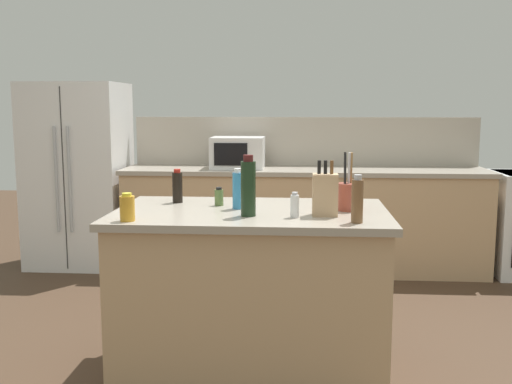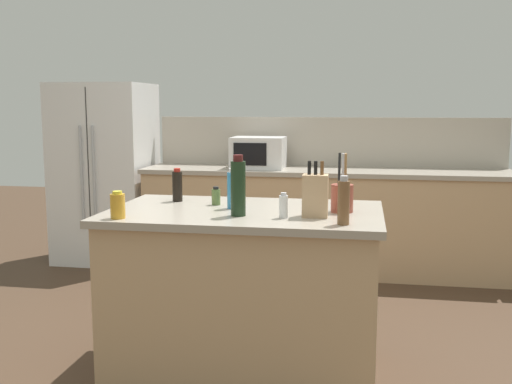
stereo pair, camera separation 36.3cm
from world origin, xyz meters
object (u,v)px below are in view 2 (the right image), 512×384
object	(u,v)px
dish_soap_bottle	(233,190)
knife_block	(315,195)
spice_jar_oregano	(216,196)
pepper_grinder	(344,202)
utensil_crock	(342,197)
soy_sauce_bottle	(177,186)
wine_bottle	(237,187)
honey_jar	(118,206)
salt_shaker	(284,206)
microwave	(258,153)
spice_jar_paprika	(344,195)
refrigerator	(105,173)

from	to	relation	value
dish_soap_bottle	knife_block	bearing A→B (deg)	-20.65
knife_block	spice_jar_oregano	bearing A→B (deg)	154.09
pepper_grinder	utensil_crock	bearing A→B (deg)	93.16
soy_sauce_bottle	wine_bottle	world-z (taller)	wine_bottle
knife_block	spice_jar_oregano	distance (m)	0.66
honey_jar	salt_shaker	distance (m)	0.85
utensil_crock	salt_shaker	xyz separation A→B (m)	(-0.29, -0.23, -0.02)
microwave	honey_jar	bearing A→B (deg)	-96.27
pepper_grinder	wine_bottle	world-z (taller)	wine_bottle
utensil_crock	honey_jar	distance (m)	1.18
microwave	utensil_crock	xyz separation A→B (m)	(0.84, -2.17, -0.06)
microwave	spice_jar_paprika	bearing A→B (deg)	-66.51
knife_block	utensil_crock	xyz separation A→B (m)	(0.13, 0.17, -0.03)
pepper_grinder	honey_jar	world-z (taller)	pepper_grinder
refrigerator	pepper_grinder	size ratio (longest dim) A/B	7.22
knife_block	utensil_crock	world-z (taller)	utensil_crock
knife_block	honey_jar	distance (m)	1.01
soy_sauce_bottle	honey_jar	size ratio (longest dim) A/B	1.41
microwave	spice_jar_oregano	bearing A→B (deg)	-86.91
utensil_crock	honey_jar	size ratio (longest dim) A/B	2.27
dish_soap_bottle	microwave	bearing A→B (deg)	96.13
soy_sauce_bottle	dish_soap_bottle	xyz separation A→B (m)	(0.38, -0.19, 0.01)
utensil_crock	wine_bottle	size ratio (longest dim) A/B	1.00
soy_sauce_bottle	pepper_grinder	distance (m)	1.14
microwave	honey_jar	xyz separation A→B (m)	(-0.28, -2.56, -0.08)
pepper_grinder	wine_bottle	bearing A→B (deg)	165.72
honey_jar	salt_shaker	xyz separation A→B (m)	(0.83, 0.16, -0.00)
utensil_crock	soy_sauce_bottle	size ratio (longest dim) A/B	1.61
utensil_crock	salt_shaker	size ratio (longest dim) A/B	2.43
pepper_grinder	honey_jar	bearing A→B (deg)	-177.95
utensil_crock	dish_soap_bottle	xyz separation A→B (m)	(-0.61, 0.01, 0.02)
knife_block	wine_bottle	size ratio (longest dim) A/B	0.91
spice_jar_oregano	soy_sauce_bottle	bearing A→B (deg)	161.28
soy_sauce_bottle	utensil_crock	bearing A→B (deg)	-11.16
microwave	spice_jar_paprika	size ratio (longest dim) A/B	3.92
refrigerator	soy_sauce_bottle	world-z (taller)	refrigerator
refrigerator	salt_shaker	bearing A→B (deg)	-49.76
spice_jar_paprika	soy_sauce_bottle	world-z (taller)	soy_sauce_bottle
refrigerator	utensil_crock	bearing A→B (deg)	-43.23
dish_soap_bottle	wine_bottle	xyz separation A→B (m)	(0.07, -0.22, 0.04)
spice_jar_paprika	knife_block	bearing A→B (deg)	-108.75
dish_soap_bottle	salt_shaker	world-z (taller)	dish_soap_bottle
refrigerator	salt_shaker	size ratio (longest dim) A/B	13.04
knife_block	dish_soap_bottle	world-z (taller)	knife_block
spice_jar_paprika	salt_shaker	world-z (taller)	salt_shaker
refrigerator	utensil_crock	world-z (taller)	refrigerator
pepper_grinder	spice_jar_oregano	world-z (taller)	pepper_grinder
spice_jar_oregano	honey_jar	bearing A→B (deg)	-128.41
knife_block	honey_jar	bearing A→B (deg)	-168.54
utensil_crock	microwave	bearing A→B (deg)	111.13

